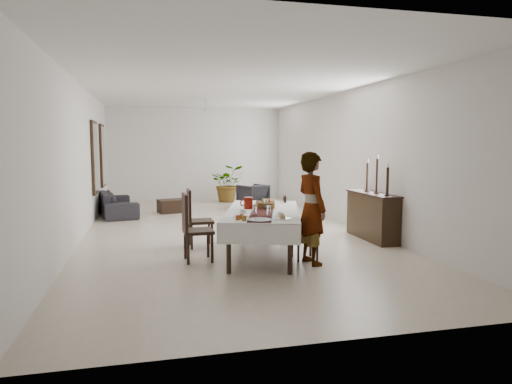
% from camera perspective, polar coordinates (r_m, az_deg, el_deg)
% --- Properties ---
extents(floor, '(6.00, 12.00, 0.00)m').
position_cam_1_polar(floor, '(10.34, -3.91, -4.82)').
color(floor, beige).
rests_on(floor, ground).
extents(ceiling, '(6.00, 12.00, 0.02)m').
position_cam_1_polar(ceiling, '(10.24, -4.04, 13.06)').
color(ceiling, white).
rests_on(ceiling, wall_back).
extents(wall_back, '(6.00, 0.02, 3.20)m').
position_cam_1_polar(wall_back, '(16.11, -7.51, 4.74)').
color(wall_back, white).
rests_on(wall_back, floor).
extents(wall_front, '(6.00, 0.02, 3.20)m').
position_cam_1_polar(wall_front, '(4.37, 9.14, 1.47)').
color(wall_front, white).
rests_on(wall_front, floor).
extents(wall_left, '(0.02, 12.00, 3.20)m').
position_cam_1_polar(wall_left, '(10.11, -21.02, 3.68)').
color(wall_left, white).
rests_on(wall_left, floor).
extents(wall_right, '(0.02, 12.00, 3.20)m').
position_cam_1_polar(wall_right, '(11.06, 11.58, 4.12)').
color(wall_right, white).
rests_on(wall_right, floor).
extents(dining_table_top, '(1.72, 2.70, 0.05)m').
position_cam_1_polar(dining_table_top, '(7.95, 0.84, -2.55)').
color(dining_table_top, black).
rests_on(dining_table_top, table_leg_fl).
extents(table_leg_fl, '(0.09, 0.09, 0.73)m').
position_cam_1_polar(table_leg_fl, '(6.90, -3.44, -7.21)').
color(table_leg_fl, black).
rests_on(table_leg_fl, floor).
extents(table_leg_fr, '(0.09, 0.09, 0.73)m').
position_cam_1_polar(table_leg_fr, '(6.85, 4.28, -7.30)').
color(table_leg_fr, black).
rests_on(table_leg_fr, floor).
extents(table_leg_bl, '(0.09, 0.09, 0.73)m').
position_cam_1_polar(table_leg_bl, '(9.22, -1.71, -3.84)').
color(table_leg_bl, black).
rests_on(table_leg_bl, floor).
extents(table_leg_br, '(0.09, 0.09, 0.73)m').
position_cam_1_polar(table_leg_br, '(9.19, 4.02, -3.88)').
color(table_leg_br, black).
rests_on(table_leg_br, floor).
extents(tablecloth_top, '(1.95, 2.93, 0.01)m').
position_cam_1_polar(tablecloth_top, '(7.95, 0.84, -2.33)').
color(tablecloth_top, white).
rests_on(tablecloth_top, dining_table_top).
extents(tablecloth_drape_left, '(0.78, 2.58, 0.31)m').
position_cam_1_polar(tablecloth_drape_left, '(8.02, -3.54, -3.36)').
color(tablecloth_drape_left, white).
rests_on(tablecloth_drape_left, dining_table_top).
extents(tablecloth_drape_right, '(0.78, 2.58, 0.31)m').
position_cam_1_polar(tablecloth_drape_right, '(7.97, 5.24, -3.43)').
color(tablecloth_drape_right, white).
rests_on(tablecloth_drape_right, dining_table_top).
extents(tablecloth_drape_near, '(1.18, 0.36, 0.31)m').
position_cam_1_polar(tablecloth_drape_near, '(6.65, 0.35, -5.29)').
color(tablecloth_drape_near, white).
rests_on(tablecloth_drape_near, dining_table_top).
extents(tablecloth_drape_far, '(1.18, 0.36, 0.31)m').
position_cam_1_polar(tablecloth_drape_far, '(9.30, 1.18, -2.06)').
color(tablecloth_drape_far, white).
rests_on(tablecloth_drape_far, dining_table_top).
extents(table_runner, '(1.10, 2.61, 0.00)m').
position_cam_1_polar(table_runner, '(7.95, 0.84, -2.27)').
color(table_runner, '#501916').
rests_on(table_runner, tablecloth_top).
extents(red_pitcher, '(0.20, 0.20, 0.21)m').
position_cam_1_polar(red_pitcher, '(8.10, -0.96, -1.38)').
color(red_pitcher, maroon).
rests_on(red_pitcher, tablecloth_top).
extents(pitcher_handle, '(0.13, 0.06, 0.13)m').
position_cam_1_polar(pitcher_handle, '(8.11, -1.58, -1.37)').
color(pitcher_handle, maroon).
rests_on(pitcher_handle, red_pitcher).
extents(wine_glass_near, '(0.07, 0.07, 0.18)m').
position_cam_1_polar(wine_glass_near, '(7.26, 1.60, -2.37)').
color(wine_glass_near, white).
rests_on(wine_glass_near, tablecloth_top).
extents(wine_glass_mid, '(0.07, 0.07, 0.18)m').
position_cam_1_polar(wine_glass_mid, '(7.37, -0.16, -2.24)').
color(wine_glass_mid, white).
rests_on(wine_glass_mid, tablecloth_top).
extents(wine_glass_far, '(0.07, 0.07, 0.18)m').
position_cam_1_polar(wine_glass_far, '(7.99, 1.23, -1.60)').
color(wine_glass_far, silver).
rests_on(wine_glass_far, tablecloth_top).
extents(teacup_right, '(0.09, 0.09, 0.06)m').
position_cam_1_polar(teacup_right, '(7.32, 3.09, -2.76)').
color(teacup_right, white).
rests_on(teacup_right, saucer_right).
extents(saucer_right, '(0.16, 0.16, 0.01)m').
position_cam_1_polar(saucer_right, '(7.32, 3.08, -2.96)').
color(saucer_right, white).
rests_on(saucer_right, tablecloth_top).
extents(teacup_left, '(0.09, 0.09, 0.06)m').
position_cam_1_polar(teacup_left, '(7.60, -1.64, -2.43)').
color(teacup_left, silver).
rests_on(teacup_left, saucer_left).
extents(saucer_left, '(0.16, 0.16, 0.01)m').
position_cam_1_polar(saucer_left, '(7.61, -1.64, -2.61)').
color(saucer_left, white).
rests_on(saucer_left, tablecloth_top).
extents(plate_near_right, '(0.25, 0.25, 0.02)m').
position_cam_1_polar(plate_near_right, '(7.01, 3.33, -3.34)').
color(plate_near_right, silver).
rests_on(plate_near_right, tablecloth_top).
extents(bread_near_right, '(0.09, 0.09, 0.09)m').
position_cam_1_polar(bread_near_right, '(7.01, 3.33, -3.11)').
color(bread_near_right, tan).
rests_on(bread_near_right, plate_near_right).
extents(plate_near_left, '(0.25, 0.25, 0.02)m').
position_cam_1_polar(plate_near_left, '(7.19, -1.92, -3.10)').
color(plate_near_left, silver).
rests_on(plate_near_left, tablecloth_top).
extents(plate_far_left, '(0.25, 0.25, 0.02)m').
position_cam_1_polar(plate_far_left, '(8.53, -1.24, -1.66)').
color(plate_far_left, white).
rests_on(plate_far_left, tablecloth_top).
extents(serving_tray, '(0.38, 0.38, 0.02)m').
position_cam_1_polar(serving_tray, '(6.86, 0.45, -3.51)').
color(serving_tray, '#414246').
rests_on(serving_tray, tablecloth_top).
extents(jam_jar_a, '(0.07, 0.07, 0.08)m').
position_cam_1_polar(jam_jar_a, '(6.84, -1.49, -3.30)').
color(jam_jar_a, '#895C13').
rests_on(jam_jar_a, tablecloth_top).
extents(jam_jar_b, '(0.07, 0.07, 0.08)m').
position_cam_1_polar(jam_jar_b, '(6.91, -2.31, -3.21)').
color(jam_jar_b, '#963F15').
rests_on(jam_jar_b, tablecloth_top).
extents(jam_jar_c, '(0.07, 0.07, 0.08)m').
position_cam_1_polar(jam_jar_c, '(7.01, -1.80, -3.08)').
color(jam_jar_c, '#954015').
rests_on(jam_jar_c, tablecloth_top).
extents(fruit_basket, '(0.31, 0.31, 0.10)m').
position_cam_1_polar(fruit_basket, '(8.20, 1.28, -1.66)').
color(fruit_basket, brown).
rests_on(fruit_basket, tablecloth_top).
extents(fruit_red, '(0.09, 0.09, 0.09)m').
position_cam_1_polar(fruit_red, '(8.21, 1.50, -1.10)').
color(fruit_red, '#A42310').
rests_on(fruit_red, fruit_basket).
extents(fruit_green, '(0.08, 0.08, 0.08)m').
position_cam_1_polar(fruit_green, '(8.22, 1.00, -1.09)').
color(fruit_green, '#578227').
rests_on(fruit_green, fruit_basket).
extents(fruit_yellow, '(0.09, 0.09, 0.09)m').
position_cam_1_polar(fruit_yellow, '(8.14, 1.27, -1.17)').
color(fruit_yellow, gold).
rests_on(fruit_yellow, fruit_basket).
extents(chair_right_near_seat, '(0.41, 0.41, 0.05)m').
position_cam_1_polar(chair_right_near_seat, '(7.77, 6.11, -5.29)').
color(chair_right_near_seat, black).
rests_on(chair_right_near_seat, chair_right_near_leg_fl).
extents(chair_right_near_leg_fl, '(0.04, 0.04, 0.40)m').
position_cam_1_polar(chair_right_near_leg_fl, '(7.72, 7.67, -7.08)').
color(chair_right_near_leg_fl, black).
rests_on(chair_right_near_leg_fl, floor).
extents(chair_right_near_leg_fr, '(0.04, 0.04, 0.40)m').
position_cam_1_polar(chair_right_near_leg_fr, '(8.02, 6.83, -6.57)').
color(chair_right_near_leg_fr, black).
rests_on(chair_right_near_leg_fr, floor).
extents(chair_right_near_leg_bl, '(0.04, 0.04, 0.40)m').
position_cam_1_polar(chair_right_near_leg_bl, '(7.61, 5.32, -7.24)').
color(chair_right_near_leg_bl, black).
rests_on(chair_right_near_leg_bl, floor).
extents(chair_right_near_leg_br, '(0.04, 0.04, 0.40)m').
position_cam_1_polar(chair_right_near_leg_br, '(7.92, 4.56, -6.71)').
color(chair_right_near_leg_br, black).
rests_on(chair_right_near_leg_br, floor).
extents(chair_right_near_back, '(0.04, 0.41, 0.52)m').
position_cam_1_polar(chair_right_near_back, '(7.78, 7.42, -3.22)').
color(chair_right_near_back, black).
rests_on(chair_right_near_back, chair_right_near_seat).
extents(chair_right_far_seat, '(0.47, 0.47, 0.04)m').
position_cam_1_polar(chair_right_far_seat, '(9.17, 2.46, -3.59)').
color(chair_right_far_seat, black).
rests_on(chair_right_far_seat, chair_right_far_leg_fl).
extents(chair_right_far_leg_fl, '(0.05, 0.05, 0.39)m').
position_cam_1_polar(chair_right_far_leg_fl, '(9.06, 3.53, -5.11)').
color(chair_right_far_leg_fl, black).
rests_on(chair_right_far_leg_fl, floor).
extents(chair_right_far_leg_fr, '(0.05, 0.05, 0.39)m').
position_cam_1_polar(chair_right_far_leg_fr, '(9.38, 3.40, -4.73)').
color(chair_right_far_leg_fr, black).
rests_on(chair_right_far_leg_fr, floor).
extents(chair_right_far_leg_bl, '(0.05, 0.05, 0.39)m').
position_cam_1_polar(chair_right_far_leg_bl, '(9.04, 1.48, -5.13)').
color(chair_right_far_leg_bl, black).
rests_on(chair_right_far_leg_bl, floor).
extents(chair_right_far_leg_br, '(0.05, 0.05, 0.39)m').
position_cam_1_polar(chair_right_far_leg_br, '(9.36, 1.42, -4.74)').
color(chair_right_far_leg_br, black).
rests_on(chair_right_far_leg_br, floor).
extents(chair_right_far_back, '(0.12, 0.39, 0.50)m').
position_cam_1_polar(chair_right_far_back, '(9.14, 3.60, -1.91)').
color(chair_right_far_back, black).
rests_on(chair_right_far_back, chair_right_far_seat).
extents(chair_left_near_seat, '(0.50, 0.50, 0.05)m').
position_cam_1_polar(chair_left_near_seat, '(7.65, -7.24, -4.89)').
color(chair_left_near_seat, black).
rests_on(chair_left_near_seat, chair_left_near_leg_fl).
extents(chair_left_near_leg_fl, '(0.05, 0.05, 0.47)m').
position_cam_1_polar(chair_left_near_leg_fl, '(7.87, -8.84, -6.58)').
color(chair_left_near_leg_fl, black).
rests_on(chair_left_near_leg_fl, floor).
extents(chair_left_near_leg_fr, '(0.05, 0.05, 0.47)m').
position_cam_1_polar(chair_left_near_leg_fr, '(7.49, -8.48, -7.21)').
color(chair_left_near_leg_fr, black).
rests_on(chair_left_near_leg_fr, floor).
extents(chair_left_near_leg_bl, '(0.05, 0.05, 0.47)m').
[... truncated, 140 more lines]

